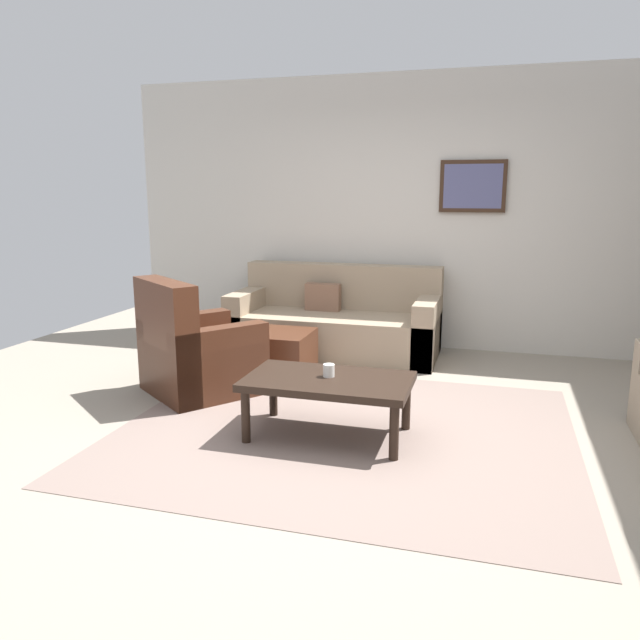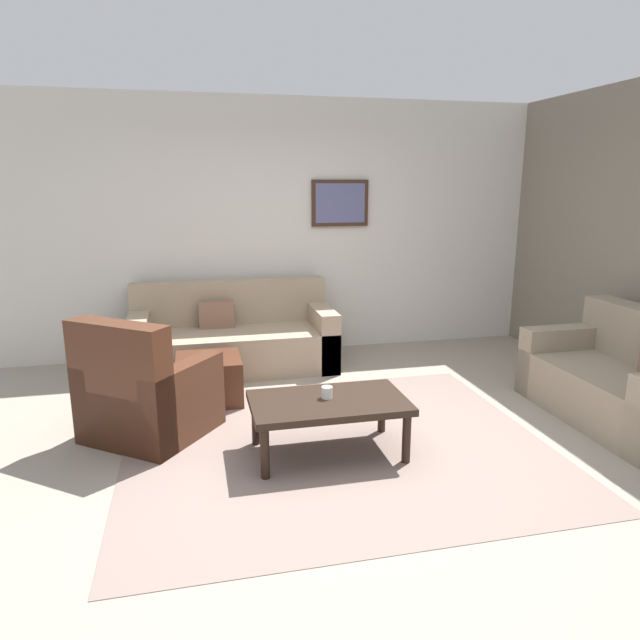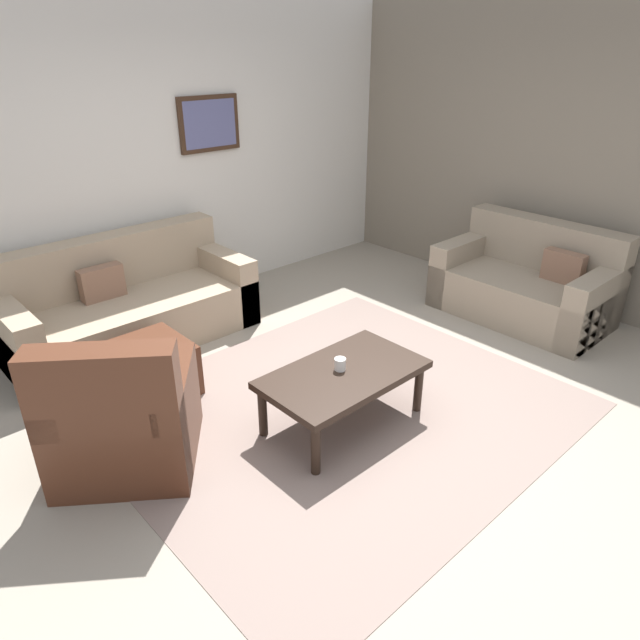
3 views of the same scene
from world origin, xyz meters
TOP-DOWN VIEW (x-y plane):
  - ground_plane at (0.00, 0.00)m, footprint 8.00×8.00m
  - rear_partition at (0.00, 2.60)m, footprint 6.00×0.12m
  - area_rug at (0.00, 0.00)m, footprint 3.06×2.64m
  - couch_main at (-0.59, 2.09)m, footprint 2.06×0.93m
  - armchair_leather at (-1.38, 0.47)m, footprint 1.12×1.12m
  - ottoman at (-0.88, 1.12)m, footprint 0.56×0.56m
  - coffee_table at (-0.09, -0.11)m, footprint 1.10×0.64m
  - cup at (-0.09, -0.08)m, footprint 0.08×0.08m
  - framed_artwork at (0.68, 2.51)m, footprint 0.65×0.04m

SIDE VIEW (x-z plane):
  - ground_plane at x=0.00m, z-range 0.00..0.00m
  - area_rug at x=0.00m, z-range 0.00..0.01m
  - ottoman at x=-0.88m, z-range 0.00..0.40m
  - couch_main at x=-0.59m, z-range -0.14..0.74m
  - armchair_leather at x=-1.38m, z-range -0.17..0.78m
  - coffee_table at x=-0.09m, z-range 0.15..0.56m
  - cup at x=-0.09m, z-range 0.41..0.49m
  - rear_partition at x=0.00m, z-range 0.00..2.80m
  - framed_artwork at x=0.68m, z-range 1.42..1.93m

